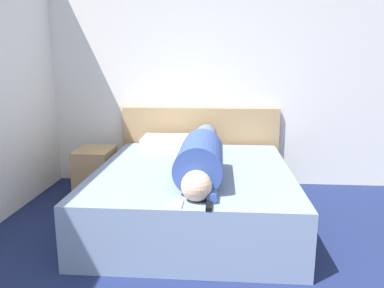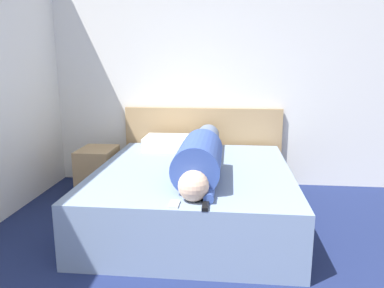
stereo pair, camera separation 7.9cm
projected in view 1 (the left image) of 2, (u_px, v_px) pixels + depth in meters
The scene contains 8 objects.
wall_back at pixel (220, 71), 4.22m from camera, with size 5.08×0.06×2.60m.
bed at pixel (193, 194), 3.36m from camera, with size 1.68×1.95×0.49m.
headboard at pixel (200, 146), 4.36m from camera, with size 1.80×0.04×0.89m.
nightstand at pixel (95, 172), 4.02m from camera, with size 0.36×0.47×0.50m.
person_lying at pixel (201, 154), 3.17m from camera, with size 0.35×1.82×0.35m.
pillow_near_headboard at pixel (167, 143), 4.00m from camera, with size 0.52×0.40×0.14m.
tv_remote at pixel (209, 205), 2.42m from camera, with size 0.04×0.15×0.02m.
cell_phone at pixel (177, 204), 2.45m from camera, with size 0.06×0.13×0.01m.
Camera 1 is at (0.00, -0.43, 1.41)m, focal length 35.00 mm.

